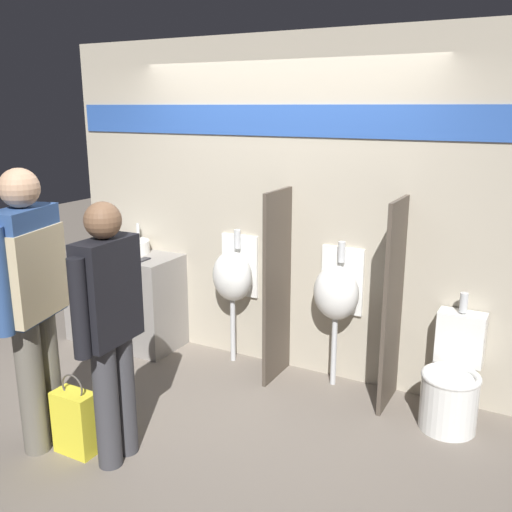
# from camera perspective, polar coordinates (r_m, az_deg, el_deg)

# --- Properties ---
(ground_plane) EXTENTS (16.00, 16.00, 0.00)m
(ground_plane) POSITION_cam_1_polar(r_m,az_deg,el_deg) (4.58, -1.04, -13.29)
(ground_plane) COLOR #70665B
(display_wall) EXTENTS (4.10, 0.07, 2.70)m
(display_wall) POSITION_cam_1_polar(r_m,az_deg,el_deg) (4.64, 2.52, 4.92)
(display_wall) COLOR #B2A893
(display_wall) RESTS_ON ground_plane
(sink_counter) EXTENTS (1.07, 0.51, 0.86)m
(sink_counter) POSITION_cam_1_polar(r_m,az_deg,el_deg) (5.44, -12.97, -4.11)
(sink_counter) COLOR gray
(sink_counter) RESTS_ON ground_plane
(sink_basin) EXTENTS (0.36, 0.36, 0.25)m
(sink_basin) POSITION_cam_1_polar(r_m,az_deg,el_deg) (5.31, -12.50, 0.91)
(sink_basin) COLOR white
(sink_basin) RESTS_ON sink_counter
(cell_phone) EXTENTS (0.07, 0.14, 0.01)m
(cell_phone) POSITION_cam_1_polar(r_m,az_deg,el_deg) (5.04, -11.26, -0.36)
(cell_phone) COLOR #232328
(cell_phone) RESTS_ON sink_counter
(divider_near_counter) EXTENTS (0.03, 0.45, 1.54)m
(divider_near_counter) POSITION_cam_1_polar(r_m,az_deg,el_deg) (4.52, 2.13, -3.07)
(divider_near_counter) COLOR #4C4238
(divider_near_counter) RESTS_ON ground_plane
(divider_mid) EXTENTS (0.03, 0.45, 1.54)m
(divider_mid) POSITION_cam_1_polar(r_m,az_deg,el_deg) (4.22, 13.52, -4.82)
(divider_mid) COLOR #4C4238
(divider_mid) RESTS_ON ground_plane
(urinal_near_counter) EXTENTS (0.36, 0.27, 1.15)m
(urinal_near_counter) POSITION_cam_1_polar(r_m,az_deg,el_deg) (4.82, -2.30, -2.02)
(urinal_near_counter) COLOR silver
(urinal_near_counter) RESTS_ON ground_plane
(urinal_far) EXTENTS (0.36, 0.27, 1.15)m
(urinal_far) POSITION_cam_1_polar(r_m,az_deg,el_deg) (4.44, 8.07, -3.64)
(urinal_far) COLOR silver
(urinal_far) RESTS_ON ground_plane
(toilet) EXTENTS (0.40, 0.56, 0.90)m
(toilet) POSITION_cam_1_polar(r_m,az_deg,el_deg) (4.25, 19.00, -12.03)
(toilet) COLOR white
(toilet) RESTS_ON ground_plane
(person_in_vest) EXTENTS (0.34, 0.62, 1.81)m
(person_in_vest) POSITION_cam_1_polar(r_m,az_deg,el_deg) (3.78, -21.64, -3.31)
(person_in_vest) COLOR #666056
(person_in_vest) RESTS_ON ground_plane
(person_with_lanyard) EXTENTS (0.21, 0.57, 1.64)m
(person_with_lanyard) POSITION_cam_1_polar(r_m,az_deg,el_deg) (3.51, -14.39, -6.59)
(person_with_lanyard) COLOR #3D3D42
(person_with_lanyard) RESTS_ON ground_plane
(shopping_bag) EXTENTS (0.27, 0.15, 0.54)m
(shopping_bag) POSITION_cam_1_polar(r_m,az_deg,el_deg) (3.94, -17.62, -15.52)
(shopping_bag) COLOR yellow
(shopping_bag) RESTS_ON ground_plane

